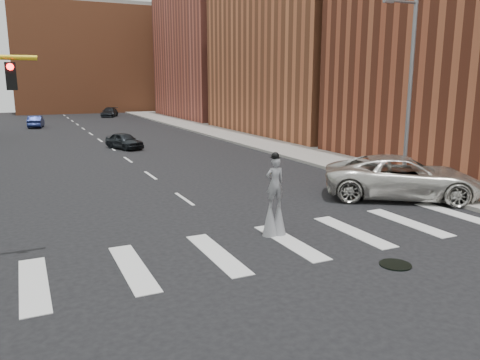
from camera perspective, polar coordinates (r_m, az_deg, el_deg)
ground_plane at (r=14.13m, az=3.65°, el=-9.52°), size 160.00×160.00×0.00m
sidewalk_right at (r=41.41m, az=2.24°, el=4.80°), size 5.00×90.00×0.18m
manhole at (r=14.30m, az=18.41°, el=-9.77°), size 0.90×0.90×0.04m
building_mid at (r=50.75m, az=9.74°, el=19.42°), size 16.00×22.00×24.00m
building_far at (r=71.56m, az=-1.73°, el=15.70°), size 16.00×22.00×20.00m
building_backdrop at (r=90.45m, az=-17.72°, el=13.72°), size 26.00×14.00×18.00m
streetlight at (r=24.60m, az=19.86°, el=10.57°), size 2.05×0.20×9.00m
stilt_performer at (r=15.88m, az=4.24°, el=-2.86°), size 0.84×0.55×2.88m
suv_crossing at (r=22.25m, az=19.26°, el=0.32°), size 7.47×6.54×1.91m
car_near at (r=37.92m, az=-13.93°, el=4.65°), size 2.75×4.04×1.28m
car_mid at (r=59.46m, az=-23.62°, el=6.54°), size 2.03×4.30×1.36m
car_far at (r=74.47m, az=-15.63°, el=7.96°), size 3.54×5.17×1.39m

